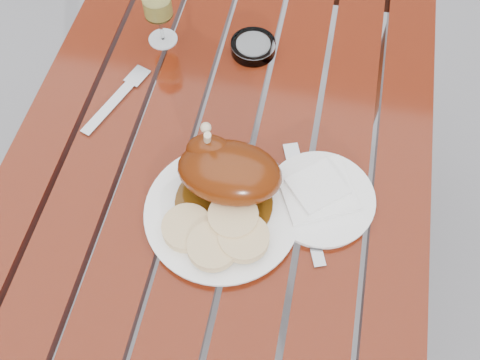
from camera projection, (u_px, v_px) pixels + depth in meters
name	position (u px, v px, depth m)	size (l,w,h in m)	color
ground	(231.00, 267.00, 1.70)	(60.00, 60.00, 0.00)	slate
table	(229.00, 214.00, 1.38)	(0.80, 1.20, 0.75)	maroon
dinner_plate	(222.00, 213.00, 0.95)	(0.28, 0.28, 0.02)	white
roast_duck	(226.00, 171.00, 0.92)	(0.18, 0.18, 0.13)	#4F2C09
bread_dumplings	(219.00, 232.00, 0.90)	(0.19, 0.14, 0.03)	#DBBD85
wine_glass	(159.00, 13.00, 1.11)	(0.06, 0.06, 0.15)	#C9C55B
side_plate	(320.00, 199.00, 0.96)	(0.20, 0.20, 0.02)	white
napkin	(316.00, 190.00, 0.96)	(0.12, 0.12, 0.01)	white
ashtray	(253.00, 47.00, 1.15)	(0.10, 0.10, 0.02)	#B2B7BC
fork	(113.00, 103.00, 1.08)	(0.02, 0.18, 0.01)	gray
knife	(306.00, 211.00, 0.96)	(0.02, 0.22, 0.01)	gray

